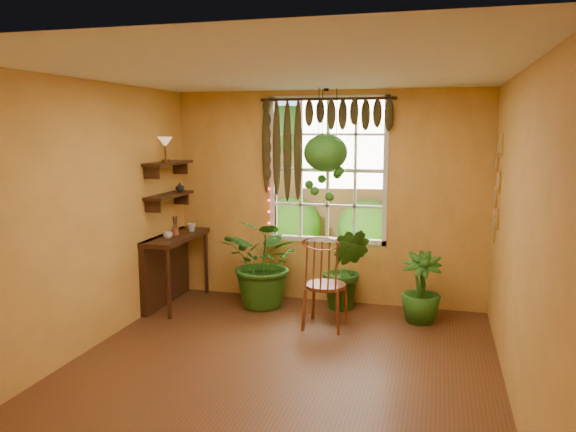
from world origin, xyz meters
name	(u,v)px	position (x,y,z in m)	size (l,w,h in m)	color
floor	(279,371)	(0.00, 0.00, 0.00)	(4.50, 4.50, 0.00)	brown
ceiling	(278,72)	(0.00, 0.00, 2.70)	(4.50, 4.50, 0.00)	white
wall_back	(327,198)	(0.00, 2.25, 1.35)	(4.00, 4.00, 0.00)	#E9A84F
wall_left	(83,218)	(-2.00, 0.00, 1.35)	(4.50, 4.50, 0.00)	#E9A84F
wall_right	(519,239)	(2.00, 0.00, 1.35)	(4.50, 4.50, 0.00)	#E9A84F
window	(328,170)	(0.00, 2.28, 1.70)	(1.52, 0.10, 1.86)	white
valance_vine	(320,124)	(-0.08, 2.16, 2.28)	(1.70, 0.12, 1.10)	#39180F
string_lights	(269,166)	(-0.76, 2.19, 1.75)	(0.03, 0.03, 1.54)	#FF2633
wall_plates	(496,190)	(1.98, 1.79, 1.55)	(0.04, 0.32, 1.10)	#F2E8C6
counter_ledge	(169,261)	(-1.91, 1.60, 0.55)	(0.40, 1.20, 0.90)	#39180F
shelf_lower	(169,195)	(-1.88, 1.60, 1.40)	(0.25, 0.90, 0.04)	#39180F
shelf_upper	(168,163)	(-1.88, 1.60, 1.80)	(0.25, 0.90, 0.04)	#39180F
backyard	(382,175)	(0.24, 6.87, 1.28)	(14.00, 10.00, 12.00)	#29601B
windsor_chair	(325,297)	(0.18, 1.23, 0.36)	(0.49, 0.51, 1.23)	brown
potted_plant_left	(266,262)	(-0.67, 1.78, 0.57)	(1.03, 0.90, 1.15)	#1D4A13
potted_plant_mid	(346,269)	(0.30, 1.96, 0.51)	(0.56, 0.46, 1.03)	#1D4A13
potted_plant_right	(421,288)	(1.22, 1.72, 0.41)	(0.46, 0.46, 0.82)	#1D4A13
hanging_basket	(326,156)	(0.02, 2.00, 1.89)	(0.53, 0.53, 1.36)	black
cup_a	(168,235)	(-1.78, 1.34, 0.94)	(0.11, 0.11, 0.09)	silver
cup_b	(191,227)	(-1.72, 1.88, 0.95)	(0.11, 0.11, 0.10)	beige
brush_jar	(175,226)	(-1.80, 1.58, 1.02)	(0.08, 0.08, 0.31)	#98422C
shelf_vase	(180,187)	(-1.87, 1.89, 1.48)	(0.11, 0.11, 0.12)	#B2AD99
tiffany_lamp	(165,144)	(-1.86, 1.50, 2.04)	(0.18, 0.18, 0.31)	#593519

